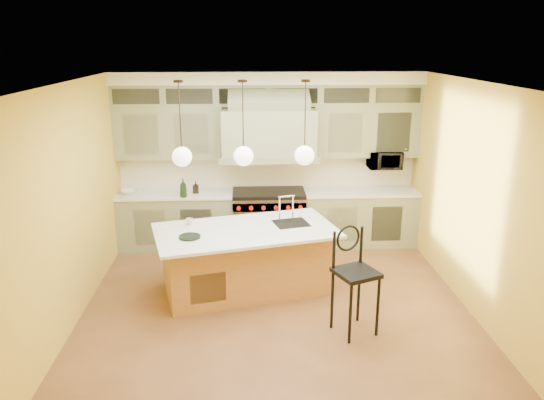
{
  "coord_description": "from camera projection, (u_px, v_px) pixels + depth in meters",
  "views": [
    {
      "loc": [
        -0.36,
        -6.35,
        3.37
      ],
      "look_at": [
        -0.02,
        0.7,
        1.24
      ],
      "focal_mm": 35.0,
      "sensor_mm": 36.0,
      "label": 1
    }
  ],
  "objects": [
    {
      "name": "back_cabinetry",
      "position": [
        268.0,
        162.0,
        8.78
      ],
      "size": [
        5.0,
        0.77,
        2.9
      ],
      "color": "gray",
      "rests_on": "floor"
    },
    {
      "name": "cup",
      "position": [
        189.0,
        222.0,
        7.33
      ],
      "size": [
        0.1,
        0.1,
        0.09
      ],
      "primitive_type": "imported",
      "rotation": [
        0.0,
        0.0,
        0.06
      ],
      "color": "silver",
      "rests_on": "kitchen_island"
    },
    {
      "name": "wall_front",
      "position": [
        293.0,
        290.0,
        4.25
      ],
      "size": [
        5.0,
        0.0,
        5.0
      ],
      "primitive_type": "plane",
      "rotation": [
        -1.57,
        0.0,
        0.0
      ],
      "color": "gold",
      "rests_on": "ground"
    },
    {
      "name": "wall_left",
      "position": [
        74.0,
        203.0,
        6.53
      ],
      "size": [
        0.0,
        5.0,
        5.0
      ],
      "primitive_type": "plane",
      "rotation": [
        1.57,
        0.0,
        1.57
      ],
      "color": "gold",
      "rests_on": "ground"
    },
    {
      "name": "floor",
      "position": [
        276.0,
        304.0,
        7.06
      ],
      "size": [
        5.0,
        5.0,
        0.0
      ],
      "primitive_type": "plane",
      "color": "brown",
      "rests_on": "ground"
    },
    {
      "name": "wall_back",
      "position": [
        268.0,
        158.0,
        9.03
      ],
      "size": [
        5.0,
        0.0,
        5.0
      ],
      "primitive_type": "plane",
      "rotation": [
        1.57,
        0.0,
        0.0
      ],
      "color": "gold",
      "rests_on": "ground"
    },
    {
      "name": "oil_bottle_a",
      "position": [
        183.0,
        188.0,
        8.52
      ],
      "size": [
        0.12,
        0.12,
        0.3
      ],
      "primitive_type": "imported",
      "rotation": [
        0.0,
        0.0,
        0.06
      ],
      "color": "black",
      "rests_on": "back_cabinetry"
    },
    {
      "name": "microwave",
      "position": [
        384.0,
        160.0,
        8.88
      ],
      "size": [
        0.54,
        0.37,
        0.3
      ],
      "primitive_type": "imported",
      "color": "black",
      "rests_on": "back_cabinetry"
    },
    {
      "name": "pendant_left",
      "position": [
        182.0,
        154.0,
        6.87
      ],
      "size": [
        0.26,
        0.26,
        1.11
      ],
      "color": "#2D2319",
      "rests_on": "ceiling"
    },
    {
      "name": "kitchen_island",
      "position": [
        246.0,
        259.0,
        7.34
      ],
      "size": [
        2.65,
        1.83,
        1.35
      ],
      "rotation": [
        0.0,
        0.0,
        0.25
      ],
      "color": "olive",
      "rests_on": "floor"
    },
    {
      "name": "pendant_center",
      "position": [
        244.0,
        154.0,
        6.91
      ],
      "size": [
        0.26,
        0.26,
        1.11
      ],
      "color": "#2D2319",
      "rests_on": "ceiling"
    },
    {
      "name": "counter_stool",
      "position": [
        354.0,
        273.0,
        6.21
      ],
      "size": [
        0.6,
        0.6,
        1.3
      ],
      "rotation": [
        0.0,
        0.0,
        0.41
      ],
      "color": "black",
      "rests_on": "floor"
    },
    {
      "name": "fruit_bowl",
      "position": [
        130.0,
        192.0,
        8.73
      ],
      "size": [
        0.29,
        0.29,
        0.07
      ],
      "primitive_type": "imported",
      "rotation": [
        0.0,
        0.0,
        0.06
      ],
      "color": "white",
      "rests_on": "back_cabinetry"
    },
    {
      "name": "ceiling",
      "position": [
        276.0,
        82.0,
        6.22
      ],
      "size": [
        5.0,
        5.0,
        0.0
      ],
      "primitive_type": "plane",
      "rotation": [
        3.14,
        0.0,
        0.0
      ],
      "color": "white",
      "rests_on": "wall_back"
    },
    {
      "name": "wall_right",
      "position": [
        471.0,
        197.0,
        6.76
      ],
      "size": [
        0.0,
        5.0,
        5.0
      ],
      "primitive_type": "plane",
      "rotation": [
        1.57,
        0.0,
        -1.57
      ],
      "color": "gold",
      "rests_on": "ground"
    },
    {
      "name": "oil_bottle_b",
      "position": [
        196.0,
        187.0,
        8.77
      ],
      "size": [
        0.09,
        0.1,
        0.2
      ],
      "primitive_type": "imported",
      "rotation": [
        0.0,
        0.0,
        -0.06
      ],
      "color": "black",
      "rests_on": "back_cabinetry"
    },
    {
      "name": "range",
      "position": [
        269.0,
        218.0,
        8.97
      ],
      "size": [
        1.2,
        0.74,
        0.96
      ],
      "color": "silver",
      "rests_on": "floor"
    },
    {
      "name": "pendant_right",
      "position": [
        305.0,
        153.0,
        6.95
      ],
      "size": [
        0.26,
        0.26,
        1.11
      ],
      "color": "#2D2319",
      "rests_on": "ceiling"
    }
  ]
}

